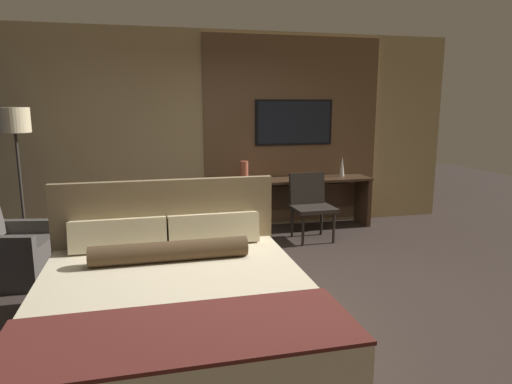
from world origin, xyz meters
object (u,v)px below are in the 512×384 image
Objects in this scene: desk at (297,193)px; tv at (294,122)px; desk_chair at (310,201)px; vase_short at (342,166)px; bed at (175,307)px; floor_lamp at (15,133)px; vase_tall at (244,171)px; armchair_by_window at (12,255)px.

tv reaches higher than desk.
vase_short is (0.73, 0.62, 0.36)m from desk_chair.
bed is at bearing -131.77° from vase_short.
vase_short is at bearing -11.08° from tv.
floor_lamp is 2.85m from vase_tall.
vase_tall is at bearing 145.60° from desk_chair.
armchair_by_window is 2.89× the size of vase_short.
floor_lamp is 5.96× the size of vase_short.
desk_chair is 1.03× the size of armchair_by_window.
bed reaches higher than desk_chair.
desk is 0.88m from vase_tall.
desk is 0.57m from desk_chair.
bed is at bearing -122.00° from tv.
desk is at bearing -59.11° from armchair_by_window.
vase_short reaches higher than armchair_by_window.
desk is at bearing 8.72° from floor_lamp.
vase_short is (4.26, 0.59, -0.60)m from floor_lamp.
floor_lamp is at bearing -169.92° from vase_tall.
tv reaches higher than bed.
desk is at bearing -90.00° from tv.
desk is 1.04m from tv.
tv reaches higher than floor_lamp.
tv is at bearing 58.00° from bed.
tv is 1.06m from vase_tall.
tv is 1.32× the size of desk_chair.
vase_tall reaches higher than armchair_by_window.
floor_lamp reaches higher than armchair_by_window.
tv is 4.01m from armchair_by_window.
desk_chair is 0.50× the size of floor_lamp.
tv is 3.62m from floor_lamp.
armchair_by_window is 3.03m from vase_tall.
tv is 3.95× the size of vase_short.
vase_tall is (2.71, 1.22, 0.60)m from armchair_by_window.
tv is 4.15× the size of vase_tall.
desk_chair is 2.99× the size of vase_short.
bed reaches higher than vase_tall.
vase_short is (1.52, 0.11, 0.01)m from vase_tall.
tv is at bearing -56.42° from armchair_by_window.
tv is at bearing 168.92° from vase_short.
tv is (0.00, 0.19, 1.02)m from desk.
desk_chair is 3.58m from armchair_by_window.
bed is 1.92× the size of tv.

